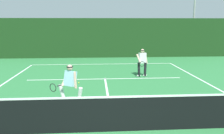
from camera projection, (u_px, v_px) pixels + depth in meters
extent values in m
plane|color=#307C41|center=(114.00, 131.00, 6.51)|extent=(80.00, 80.00, 0.00)
cube|color=white|center=(103.00, 64.00, 17.17)|extent=(10.21, 0.10, 0.01)
cube|color=white|center=(105.00, 79.00, 12.62)|extent=(8.32, 0.10, 0.01)
cube|color=white|center=(108.00, 96.00, 9.65)|extent=(0.10, 6.40, 0.01)
cube|color=black|center=(114.00, 115.00, 6.42)|extent=(11.00, 0.02, 0.98)
cube|color=white|center=(114.00, 97.00, 6.32)|extent=(11.00, 0.03, 0.05)
cylinder|color=silver|center=(79.00, 98.00, 8.20)|extent=(0.31, 0.27, 0.79)
cylinder|color=silver|center=(63.00, 95.00, 8.58)|extent=(0.37, 0.31, 0.78)
ellipsoid|color=white|center=(80.00, 107.00, 8.26)|extent=(0.28, 0.24, 0.09)
ellipsoid|color=white|center=(63.00, 103.00, 8.65)|extent=(0.28, 0.24, 0.09)
cube|color=#9EDBEA|center=(70.00, 78.00, 8.27)|extent=(0.52, 0.50, 0.58)
cylinder|color=beige|center=(75.00, 80.00, 8.16)|extent=(0.16, 0.15, 0.60)
cylinder|color=beige|center=(65.00, 78.00, 8.38)|extent=(0.31, 0.40, 0.53)
sphere|color=beige|center=(70.00, 68.00, 8.20)|extent=(0.21, 0.21, 0.21)
cylinder|color=black|center=(70.00, 67.00, 8.19)|extent=(0.31, 0.31, 0.04)
cylinder|color=black|center=(60.00, 85.00, 8.23)|extent=(0.17, 0.23, 0.03)
torus|color=black|center=(53.00, 88.00, 7.94)|extent=(0.26, 0.18, 0.29)
cylinder|color=black|center=(145.00, 69.00, 13.24)|extent=(0.19, 0.17, 0.79)
cylinder|color=black|center=(139.00, 70.00, 13.13)|extent=(0.20, 0.18, 0.79)
ellipsoid|color=white|center=(145.00, 75.00, 13.30)|extent=(0.28, 0.17, 0.09)
ellipsoid|color=white|center=(139.00, 76.00, 13.19)|extent=(0.28, 0.17, 0.09)
cube|color=silver|center=(142.00, 58.00, 13.06)|extent=(0.45, 0.32, 0.56)
cylinder|color=beige|center=(146.00, 58.00, 13.13)|extent=(0.23, 0.14, 0.61)
cylinder|color=beige|center=(139.00, 58.00, 13.00)|extent=(0.21, 0.54, 0.45)
sphere|color=beige|center=(143.00, 51.00, 12.98)|extent=(0.21, 0.21, 0.21)
cylinder|color=black|center=(143.00, 50.00, 12.98)|extent=(0.27, 0.27, 0.04)
cylinder|color=black|center=(140.00, 63.00, 12.79)|extent=(0.09, 0.26, 0.03)
torus|color=black|center=(142.00, 64.00, 12.47)|extent=(0.29, 0.09, 0.29)
sphere|color=#D1E033|center=(79.00, 83.00, 11.67)|extent=(0.07, 0.07, 0.07)
cube|color=#193A17|center=(101.00, 38.00, 20.11)|extent=(22.81, 0.12, 3.40)
cylinder|color=#9EA39E|center=(194.00, 19.00, 22.08)|extent=(0.18, 0.18, 6.63)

